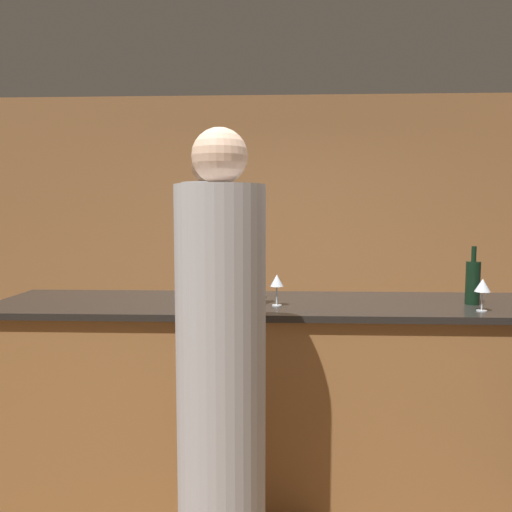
{
  "coord_description": "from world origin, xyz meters",
  "views": [
    {
      "loc": [
        -0.15,
        -2.78,
        1.6
      ],
      "look_at": [
        -0.26,
        0.1,
        1.34
      ],
      "focal_mm": 35.0,
      "sensor_mm": 36.0,
      "label": 1
    }
  ],
  "objects_px": {
    "guest_0": "(221,379)",
    "wine_bottle_0": "(473,282)",
    "ice_bucket": "(241,285)",
    "bartender": "(207,300)",
    "wine_bottle_1": "(257,286)"
  },
  "relations": [
    {
      "from": "wine_bottle_0",
      "to": "ice_bucket",
      "type": "bearing_deg",
      "value": 176.0
    },
    {
      "from": "guest_0",
      "to": "wine_bottle_0",
      "type": "distance_m",
      "value": 1.53
    },
    {
      "from": "guest_0",
      "to": "ice_bucket",
      "type": "height_order",
      "value": "guest_0"
    },
    {
      "from": "bartender",
      "to": "guest_0",
      "type": "bearing_deg",
      "value": 99.92
    },
    {
      "from": "bartender",
      "to": "ice_bucket",
      "type": "distance_m",
      "value": 0.9
    },
    {
      "from": "wine_bottle_0",
      "to": "wine_bottle_1",
      "type": "distance_m",
      "value": 1.18
    },
    {
      "from": "bartender",
      "to": "wine_bottle_0",
      "type": "relative_size",
      "value": 6.32
    },
    {
      "from": "wine_bottle_1",
      "to": "wine_bottle_0",
      "type": "bearing_deg",
      "value": 2.54
    },
    {
      "from": "guest_0",
      "to": "wine_bottle_0",
      "type": "relative_size",
      "value": 6.04
    },
    {
      "from": "wine_bottle_0",
      "to": "ice_bucket",
      "type": "xyz_separation_m",
      "value": [
        -1.28,
        0.09,
        -0.04
      ]
    },
    {
      "from": "guest_0",
      "to": "wine_bottle_0",
      "type": "height_order",
      "value": "guest_0"
    },
    {
      "from": "guest_0",
      "to": "ice_bucket",
      "type": "distance_m",
      "value": 0.86
    },
    {
      "from": "guest_0",
      "to": "wine_bottle_1",
      "type": "bearing_deg",
      "value": 79.5
    },
    {
      "from": "guest_0",
      "to": "ice_bucket",
      "type": "bearing_deg",
      "value": 88.23
    },
    {
      "from": "bartender",
      "to": "wine_bottle_1",
      "type": "bearing_deg",
      "value": 113.25
    }
  ]
}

